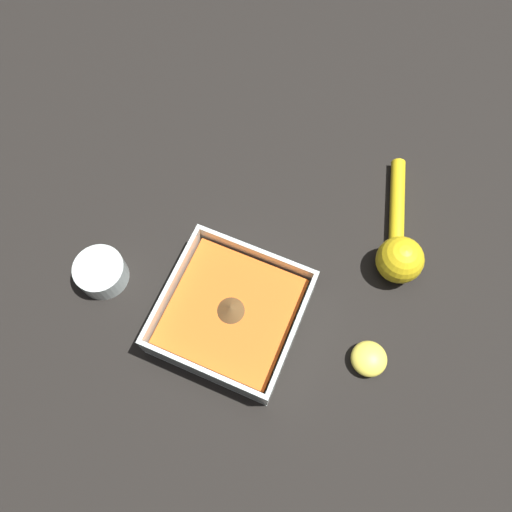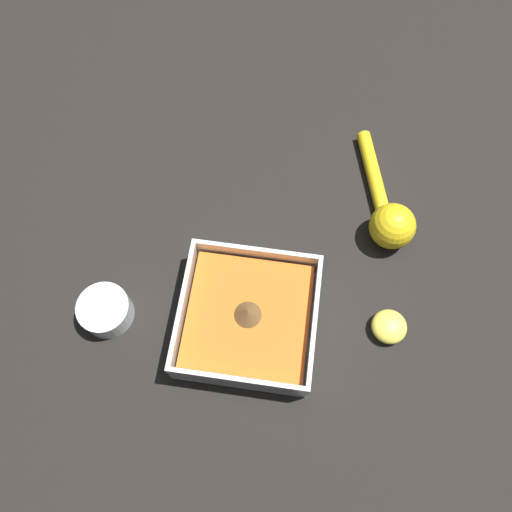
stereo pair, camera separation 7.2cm
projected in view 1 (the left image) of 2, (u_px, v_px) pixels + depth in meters
The scene contains 5 objects.
ground_plane at pixel (217, 287), 0.73m from camera, with size 4.00×4.00×0.00m, color black.
square_dish at pixel (232, 314), 0.69m from camera, with size 0.18×0.18×0.06m.
spice_bowl at pixel (102, 273), 0.72m from camera, with size 0.07×0.07×0.04m.
lemon_squeezer at pixel (399, 248), 0.72m from camera, with size 0.09×0.21×0.07m.
lemon_half at pixel (369, 359), 0.68m from camera, with size 0.05×0.05×0.03m.
Camera 1 is at (-0.15, 0.20, 0.69)m, focal length 35.00 mm.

